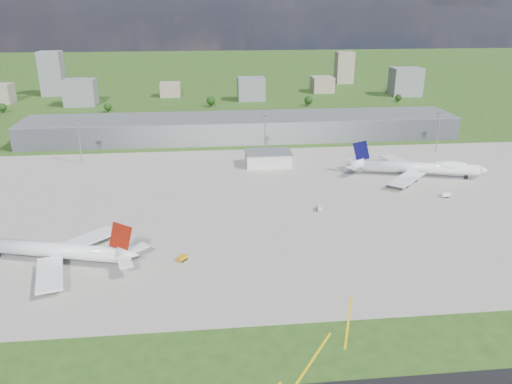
{
  "coord_description": "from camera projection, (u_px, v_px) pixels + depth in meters",
  "views": [
    {
      "loc": [
        -26.07,
        -178.55,
        90.18
      ],
      "look_at": [
        -4.05,
        33.22,
        9.0
      ],
      "focal_mm": 35.0,
      "sensor_mm": 36.0,
      "label": 1
    }
  ],
  "objects": [
    {
      "name": "airliner_red_twin",
      "position": [
        55.0,
        251.0,
        182.78
      ],
      "size": [
        65.84,
        50.33,
        18.37
      ],
      "rotation": [
        0.0,
        0.0,
        2.87
      ],
      "color": "white",
      "rests_on": "ground"
    },
    {
      "name": "mast_west",
      "position": [
        79.0,
        135.0,
        291.49
      ],
      "size": [
        3.5,
        2.0,
        25.9
      ],
      "color": "gray",
      "rests_on": "ground"
    },
    {
      "name": "terminal",
      "position": [
        242.0,
        128.0,
        351.26
      ],
      "size": [
        300.0,
        42.0,
        15.0
      ],
      "primitive_type": "cube",
      "color": "gray",
      "rests_on": "ground"
    },
    {
      "name": "van_white_far",
      "position": [
        446.0,
        195.0,
        245.62
      ],
      "size": [
        4.47,
        2.63,
        2.22
      ],
      "rotation": [
        0.0,
        0.0,
        0.16
      ],
      "color": "white",
      "rests_on": "ground"
    },
    {
      "name": "bldg_ce",
      "position": [
        322.0,
        84.0,
        532.68
      ],
      "size": [
        22.0,
        24.0,
        16.0
      ],
      "primitive_type": "cube",
      "color": "gray",
      "rests_on": "ground"
    },
    {
      "name": "bldg_c",
      "position": [
        251.0,
        89.0,
        486.71
      ],
      "size": [
        26.0,
        20.0,
        22.0
      ],
      "primitive_type": "cube",
      "color": "slate",
      "rests_on": "ground"
    },
    {
      "name": "ops_building",
      "position": [
        268.0,
        159.0,
        293.07
      ],
      "size": [
        26.0,
        16.0,
        8.0
      ],
      "primitive_type": "cube",
      "color": "silver",
      "rests_on": "ground"
    },
    {
      "name": "tug_yellow",
      "position": [
        182.0,
        258.0,
        185.48
      ],
      "size": [
        4.22,
        4.42,
        1.91
      ],
      "rotation": [
        0.0,
        0.0,
        0.87
      ],
      "color": "orange",
      "rests_on": "ground"
    },
    {
      "name": "tree_c",
      "position": [
        211.0,
        101.0,
        456.8
      ],
      "size": [
        8.1,
        8.1,
        9.9
      ],
      "color": "#382314",
      "rests_on": "ground"
    },
    {
      "name": "bldg_tall_w",
      "position": [
        52.0,
        73.0,
        509.93
      ],
      "size": [
        22.0,
        20.0,
        44.0
      ],
      "primitive_type": "cube",
      "color": "slate",
      "rests_on": "ground"
    },
    {
      "name": "apron",
      "position": [
        284.0,
        203.0,
        238.72
      ],
      "size": [
        360.0,
        190.0,
        0.08
      ],
      "primitive_type": "cube",
      "color": "gray",
      "rests_on": "ground"
    },
    {
      "name": "tree_far_e",
      "position": [
        398.0,
        97.0,
        479.31
      ],
      "size": [
        6.3,
        6.3,
        7.7
      ],
      "color": "#382314",
      "rests_on": "ground"
    },
    {
      "name": "airliner_blue_quad",
      "position": [
        420.0,
        168.0,
        273.07
      ],
      "size": [
        73.42,
        56.56,
        19.45
      ],
      "rotation": [
        0.0,
        0.0,
        -0.25
      ],
      "color": "white",
      "rests_on": "ground"
    },
    {
      "name": "ground",
      "position": [
        244.0,
        144.0,
        339.99
      ],
      "size": [
        1400.0,
        1400.0,
        0.0
      ],
      "primitive_type": "plane",
      "color": "#284816",
      "rests_on": "ground"
    },
    {
      "name": "tree_w",
      "position": [
        108.0,
        107.0,
        434.51
      ],
      "size": [
        6.75,
        6.75,
        8.25
      ],
      "color": "#382314",
      "rests_on": "ground"
    },
    {
      "name": "tree_e",
      "position": [
        309.0,
        100.0,
        460.97
      ],
      "size": [
        7.65,
        7.65,
        9.35
      ],
      "color": "#382314",
      "rests_on": "ground"
    },
    {
      "name": "bldg_w",
      "position": [
        80.0,
        92.0,
        461.59
      ],
      "size": [
        28.0,
        22.0,
        24.0
      ],
      "primitive_type": "cube",
      "color": "slate",
      "rests_on": "ground"
    },
    {
      "name": "bldg_cw",
      "position": [
        170.0,
        89.0,
        508.28
      ],
      "size": [
        20.0,
        18.0,
        14.0
      ],
      "primitive_type": "cube",
      "color": "gray",
      "rests_on": "ground"
    },
    {
      "name": "tree_far_w",
      "position": [
        2.0,
        107.0,
        430.34
      ],
      "size": [
        7.2,
        7.2,
        8.8
      ],
      "color": "#382314",
      "rests_on": "ground"
    },
    {
      "name": "bldg_tall_e",
      "position": [
        344.0,
        68.0,
        588.75
      ],
      "size": [
        20.0,
        18.0,
        36.0
      ],
      "primitive_type": "cube",
      "color": "gray",
      "rests_on": "ground"
    },
    {
      "name": "van_white_near",
      "position": [
        319.0,
        208.0,
        230.22
      ],
      "size": [
        2.3,
        4.58,
        2.31
      ],
      "rotation": [
        0.0,
        0.0,
        1.51
      ],
      "color": "silver",
      "rests_on": "ground"
    },
    {
      "name": "bldg_e",
      "position": [
        406.0,
        82.0,
        510.4
      ],
      "size": [
        30.0,
        22.0,
        28.0
      ],
      "primitive_type": "cube",
      "color": "slate",
      "rests_on": "ground"
    },
    {
      "name": "mast_center",
      "position": [
        265.0,
        130.0,
        302.12
      ],
      "size": [
        3.5,
        2.0,
        25.9
      ],
      "color": "gray",
      "rests_on": "ground"
    },
    {
      "name": "mast_east",
      "position": [
        439.0,
        126.0,
        312.76
      ],
      "size": [
        3.5,
        2.0,
        25.9
      ],
      "color": "gray",
      "rests_on": "ground"
    }
  ]
}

